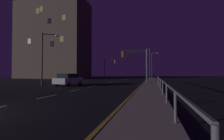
{
  "coord_description": "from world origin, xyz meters",
  "views": [
    {
      "loc": [
        7.1,
        -3.89,
        1.66
      ],
      "look_at": [
        -0.46,
        23.69,
        2.21
      ],
      "focal_mm": 24.03,
      "sensor_mm": 36.0,
      "label": 1
    }
  ],
  "objects": [
    {
      "name": "street_lamp_median",
      "position": [
        7.1,
        40.76,
        4.56
      ],
      "size": [
        1.93,
        1.63,
        7.29
      ],
      "color": "#38383D",
      "rests_on": "sidewalk_right"
    },
    {
      "name": "lane_edge_line",
      "position": [
        5.53,
        22.5,
        0.01
      ],
      "size": [
        0.14,
        53.0,
        0.01
      ],
      "color": "gold",
      "rests_on": "ground"
    },
    {
      "name": "barrier_fence",
      "position": [
        7.76,
        10.19,
        0.88
      ],
      "size": [
        0.09,
        24.46,
        0.98
      ],
      "color": "#59595E",
      "rests_on": "sidewalk_right"
    },
    {
      "name": "street_lamp_far_end",
      "position": [
        -6.02,
        12.02,
        4.07
      ],
      "size": [
        1.82,
        1.2,
        6.7
      ],
      "color": "#38383D",
      "rests_on": "ground"
    },
    {
      "name": "traffic_light_mid_right",
      "position": [
        4.45,
        19.49,
        3.85
      ],
      "size": [
        4.1,
        0.38,
        5.25
      ],
      "color": "#4C4C51",
      "rests_on": "sidewalk_right"
    },
    {
      "name": "car",
      "position": [
        -3.54,
        13.53,
        0.82
      ],
      "size": [
        1.99,
        4.47,
        1.57
      ],
      "color": "silver",
      "rests_on": "ground"
    },
    {
      "name": "sidewalk_right",
      "position": [
        6.84,
        17.5,
        0.07
      ],
      "size": [
        2.13,
        77.0,
        0.14
      ],
      "primitive_type": "cube",
      "color": "#9E937F",
      "rests_on": "ground"
    },
    {
      "name": "building_distant",
      "position": [
        -22.78,
        36.14,
        11.7
      ],
      "size": [
        21.42,
        9.96,
        23.4
      ],
      "color": "brown",
      "rests_on": "ground"
    },
    {
      "name": "lane_markings_center",
      "position": [
        0.0,
        21.0,
        0.01
      ],
      "size": [
        0.14,
        50.0,
        0.01
      ],
      "color": "silver",
      "rests_on": "ground"
    },
    {
      "name": "street_lamp_across_street",
      "position": [
        6.21,
        36.19,
        4.93
      ],
      "size": [
        1.01,
        2.27,
        7.99
      ],
      "color": "#38383D",
      "rests_on": "sidewalk_right"
    },
    {
      "name": "ground_plane",
      "position": [
        0.0,
        17.5,
        0.0
      ],
      "size": [
        112.0,
        112.0,
        0.0
      ],
      "primitive_type": "plane",
      "color": "black",
      "rests_on": "ground"
    },
    {
      "name": "traffic_light_near_right",
      "position": [
        -4.87,
        36.71,
        3.9
      ],
      "size": [
        3.57,
        0.57,
        5.58
      ],
      "color": "#38383D",
      "rests_on": "ground"
    },
    {
      "name": "traffic_light_far_left",
      "position": [
        4.7,
        21.0,
        3.76
      ],
      "size": [
        3.24,
        0.59,
        5.19
      ],
      "color": "#4C4C51",
      "rests_on": "sidewalk_right"
    }
  ]
}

